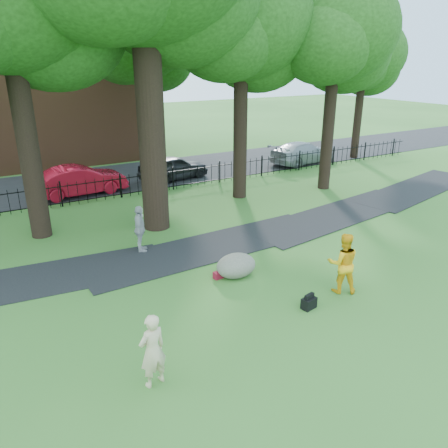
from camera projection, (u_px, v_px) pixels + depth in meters
ground at (243, 298)px, 13.41m from camera, size 120.00×120.00×0.00m
footpath at (211, 247)px, 17.03m from camera, size 36.07×3.85×0.03m
street at (101, 180)px, 26.34m from camera, size 80.00×7.00×0.02m
iron_fence at (121, 187)px, 22.90m from camera, size 44.00×0.04×1.20m
tree_row at (145, 25)px, 17.54m from camera, size 26.82×7.96×12.42m
woman at (153, 351)px, 9.58m from camera, size 0.73×0.56×1.80m
man at (343, 263)px, 13.49m from camera, size 1.20×1.13×1.96m
pedestrian at (140, 229)px, 16.34m from camera, size 0.82×1.16×1.82m
boulder at (236, 264)px, 14.71m from camera, size 1.62×1.36×0.82m
backpack at (309, 303)px, 12.83m from camera, size 0.49×0.36×0.33m
red_bag at (219, 275)px, 14.60m from camera, size 0.38×0.27×0.24m
red_sedan at (80, 180)px, 23.31m from camera, size 4.90×1.98×1.58m
grey_car at (174, 167)px, 26.33m from camera, size 4.49×2.31×1.46m
silver_car at (302, 153)px, 30.39m from camera, size 5.37×2.76×1.49m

